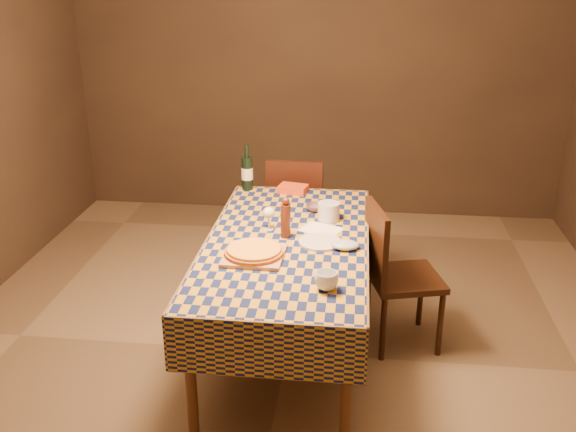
{
  "coord_description": "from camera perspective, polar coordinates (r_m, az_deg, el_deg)",
  "views": [
    {
      "loc": [
        0.39,
        -3.38,
        2.28
      ],
      "look_at": [
        0.0,
        0.05,
        0.9
      ],
      "focal_mm": 40.0,
      "sensor_mm": 36.0,
      "label": 1
    }
  ],
  "objects": [
    {
      "name": "white_plate",
      "position": [
        3.68,
        2.87,
        -2.32
      ],
      "size": [
        0.33,
        0.33,
        0.01
      ],
      "primitive_type": "cylinder",
      "rotation": [
        0.0,
        0.0,
        0.42
      ],
      "color": "silver",
      "rests_on": "dining_table"
    },
    {
      "name": "bowl",
      "position": [
        4.15,
        2.49,
        0.74
      ],
      "size": [
        0.13,
        0.13,
        0.04
      ],
      "primitive_type": "imported",
      "rotation": [
        0.0,
        0.0,
        0.05
      ],
      "color": "#5A424C",
      "rests_on": "dining_table"
    },
    {
      "name": "flour_bag",
      "position": [
        3.61,
        5.08,
        -2.57
      ],
      "size": [
        0.17,
        0.13,
        0.05
      ],
      "primitive_type": "ellipsoid",
      "rotation": [
        0.0,
        0.0,
        -0.08
      ],
      "color": "#A9B7D8",
      "rests_on": "dining_table"
    },
    {
      "name": "cutting_board",
      "position": [
        3.51,
        -3.03,
        -3.5
      ],
      "size": [
        0.33,
        0.33,
        0.02
      ],
      "primitive_type": "cube",
      "rotation": [
        0.0,
        0.0,
        -0.03
      ],
      "color": "#B27C54",
      "rests_on": "dining_table"
    },
    {
      "name": "deli_tub",
      "position": [
        3.99,
        3.63,
        0.39
      ],
      "size": [
        0.18,
        0.18,
        0.11
      ],
      "primitive_type": "cylinder",
      "rotation": [
        0.0,
        0.0,
        0.37
      ],
      "color": "#B9BDC0",
      "rests_on": "dining_table"
    },
    {
      "name": "room",
      "position": [
        3.53,
        -0.09,
        6.51
      ],
      "size": [
        5.0,
        5.1,
        2.7
      ],
      "color": "brown",
      "rests_on": "ground"
    },
    {
      "name": "pizza",
      "position": [
        3.5,
        -3.04,
        -3.12
      ],
      "size": [
        0.42,
        0.42,
        0.03
      ],
      "color": "#994F19",
      "rests_on": "cutting_board"
    },
    {
      "name": "takeout_container",
      "position": [
        4.48,
        0.45,
        2.44
      ],
      "size": [
        0.22,
        0.17,
        0.05
      ],
      "primitive_type": "cube",
      "rotation": [
        0.0,
        0.0,
        -0.21
      ],
      "color": "red",
      "rests_on": "dining_table"
    },
    {
      "name": "chair_right",
      "position": [
        3.99,
        9.29,
        -4.65
      ],
      "size": [
        0.52,
        0.51,
        0.93
      ],
      "color": "black",
      "rests_on": "ground"
    },
    {
      "name": "wine_glass",
      "position": [
        3.83,
        -1.74,
        0.2
      ],
      "size": [
        0.07,
        0.07,
        0.14
      ],
      "color": "white",
      "rests_on": "dining_table"
    },
    {
      "name": "pepper_mill",
      "position": [
        3.72,
        -0.21,
        -0.24
      ],
      "size": [
        0.06,
        0.06,
        0.25
      ],
      "color": "#4A1D11",
      "rests_on": "dining_table"
    },
    {
      "name": "chair_far",
      "position": [
        4.88,
        0.75,
        0.68
      ],
      "size": [
        0.44,
        0.45,
        0.93
      ],
      "color": "black",
      "rests_on": "ground"
    },
    {
      "name": "tumbler",
      "position": [
        3.17,
        3.44,
        -5.77
      ],
      "size": [
        0.15,
        0.15,
        0.09
      ],
      "primitive_type": "imported",
      "rotation": [
        0.0,
        0.0,
        -0.38
      ],
      "color": "white",
      "rests_on": "dining_table"
    },
    {
      "name": "dining_table",
      "position": [
        3.75,
        -0.09,
        -3.21
      ],
      "size": [
        0.94,
        1.84,
        0.77
      ],
      "color": "brown",
      "rests_on": "ground"
    },
    {
      "name": "wine_bottle",
      "position": [
        4.53,
        -3.65,
        3.88
      ],
      "size": [
        0.1,
        0.1,
        0.33
      ],
      "color": "black",
      "rests_on": "dining_table"
    },
    {
      "name": "flour_patch",
      "position": [
        3.87,
        2.95,
        -1.2
      ],
      "size": [
        0.28,
        0.26,
        0.0
      ],
      "primitive_type": "cube",
      "rotation": [
        0.0,
        0.0,
        -0.43
      ],
      "color": "white",
      "rests_on": "dining_table"
    }
  ]
}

